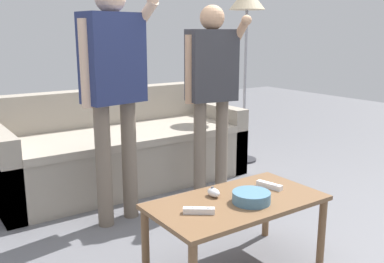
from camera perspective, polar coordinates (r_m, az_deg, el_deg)
The scene contains 10 objects.
ground_plane at distance 2.88m, azimuth 7.84°, elevation -14.48°, with size 12.00×12.00×0.00m, color slate.
couch at distance 3.92m, azimuth -9.42°, elevation -2.45°, with size 2.18×0.91×0.81m.
coffee_table at distance 2.42m, azimuth 5.93°, elevation -10.19°, with size 0.97×0.52×0.43m.
snack_bowl at distance 2.37m, azimuth 7.85°, elevation -8.60°, with size 0.21×0.21×0.06m, color teal.
game_remote_nunchuk at distance 2.43m, azimuth 2.87°, elevation -8.05°, with size 0.06×0.09×0.05m.
floor_lamp at distance 4.43m, azimuth 7.27°, elevation 15.59°, with size 0.36×0.36×1.76m.
player_right at distance 3.39m, azimuth 2.63°, elevation 6.82°, with size 0.44×0.38×1.53m.
player_left at distance 2.95m, azimuth -10.32°, elevation 7.17°, with size 0.51×0.33×1.65m.
game_remote_wand_near at distance 2.60m, azimuth 10.20°, elevation -7.02°, with size 0.07×0.17×0.03m.
game_remote_wand_far at distance 2.22m, azimuth 0.92°, elevation -10.41°, with size 0.15×0.12×0.03m.
Camera 1 is at (-1.75, -1.87, 1.32)m, focal length 40.34 mm.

